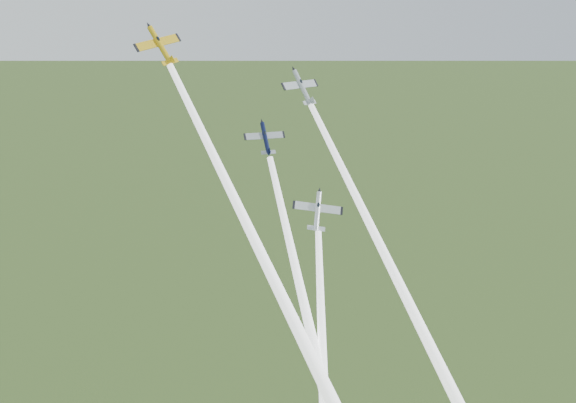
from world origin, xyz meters
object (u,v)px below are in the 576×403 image
object	(u,v)px
plane_yellow	(160,45)
plane_silver_low	(318,211)
plane_navy	(265,138)
plane_silver_right	(302,87)

from	to	relation	value
plane_yellow	plane_silver_low	bearing A→B (deg)	-49.59
plane_navy	plane_silver_right	xyz separation A→B (m)	(8.46, 4.19, 6.52)
plane_silver_right	plane_yellow	bearing A→B (deg)	165.89
plane_silver_right	plane_navy	bearing A→B (deg)	-172.11
plane_silver_right	plane_silver_low	world-z (taller)	plane_silver_right
plane_silver_right	plane_silver_low	xyz separation A→B (m)	(-3.93, -12.64, -16.29)
plane_silver_right	plane_silver_low	bearing A→B (deg)	-125.78
plane_yellow	plane_navy	world-z (taller)	plane_yellow
plane_silver_low	plane_silver_right	bearing A→B (deg)	97.65
plane_navy	plane_silver_low	distance (m)	13.69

